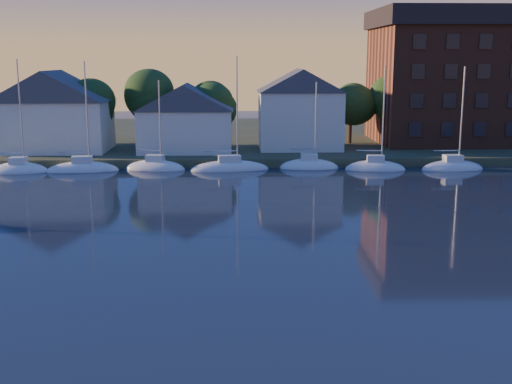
{
  "coord_description": "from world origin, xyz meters",
  "views": [
    {
      "loc": [
        -0.1,
        -20.64,
        12.01
      ],
      "look_at": [
        1.32,
        22.0,
        3.12
      ],
      "focal_mm": 45.0,
      "sensor_mm": 36.0,
      "label": 1
    }
  ],
  "objects_px": {
    "clubhouse_east": "(300,108)",
    "condo_block": "(490,76)",
    "clubhouse_centre": "(186,117)",
    "clubhouse_west": "(53,110)"
  },
  "relations": [
    {
      "from": "clubhouse_west",
      "to": "clubhouse_east",
      "type": "distance_m",
      "value": 30.02
    },
    {
      "from": "clubhouse_east",
      "to": "condo_block",
      "type": "relative_size",
      "value": 0.34
    },
    {
      "from": "clubhouse_centre",
      "to": "condo_block",
      "type": "height_order",
      "value": "condo_block"
    },
    {
      "from": "condo_block",
      "to": "clubhouse_east",
      "type": "bearing_deg",
      "value": -167.11
    },
    {
      "from": "clubhouse_centre",
      "to": "condo_block",
      "type": "xyz_separation_m",
      "value": [
        40.0,
        7.95,
        4.66
      ]
    },
    {
      "from": "clubhouse_centre",
      "to": "clubhouse_west",
      "type": "bearing_deg",
      "value": 176.42
    },
    {
      "from": "clubhouse_east",
      "to": "clubhouse_centre",
      "type": "bearing_deg",
      "value": -171.87
    },
    {
      "from": "condo_block",
      "to": "clubhouse_west",
      "type": "bearing_deg",
      "value": -172.93
    },
    {
      "from": "condo_block",
      "to": "clubhouse_centre",
      "type": "bearing_deg",
      "value": -168.76
    },
    {
      "from": "clubhouse_west",
      "to": "condo_block",
      "type": "xyz_separation_m",
      "value": [
        56.0,
        6.95,
        3.86
      ]
    }
  ]
}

